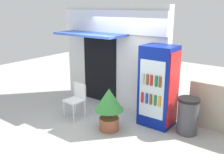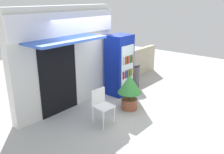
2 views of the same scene
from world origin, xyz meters
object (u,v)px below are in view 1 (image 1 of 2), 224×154
Objects in this scene: potted_plant_near_shop at (109,105)px; trash_bin at (188,116)px; plastic_chair at (77,98)px; drink_cooler at (158,86)px.

potted_plant_near_shop is 1.21× the size of trash_bin.
drink_cooler is at bearing 25.04° from plastic_chair.
drink_cooler reaches higher than potted_plant_near_shop.
potted_plant_near_shop is 1.78m from trash_bin.
potted_plant_near_shop reaches higher than trash_bin.
plastic_chair is 1.06× the size of trash_bin.
potted_plant_near_shop is at bearing -148.09° from trash_bin.
drink_cooler is 1.24m from potted_plant_near_shop.
potted_plant_near_shop is at bearing -128.60° from drink_cooler.
drink_cooler reaches higher than trash_bin.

